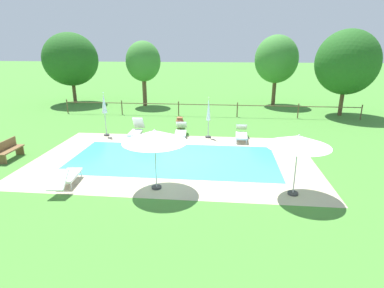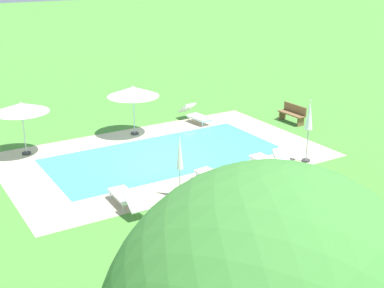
# 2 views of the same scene
# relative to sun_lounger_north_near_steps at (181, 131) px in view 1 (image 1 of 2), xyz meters

# --- Properties ---
(ground_plane) EXTENTS (160.00, 160.00, 0.00)m
(ground_plane) POSITION_rel_sun_lounger_north_near_steps_xyz_m (0.14, -3.55, -0.37)
(ground_plane) COLOR #478433
(pool_deck_paving) EXTENTS (12.56, 7.72, 0.01)m
(pool_deck_paving) POSITION_rel_sun_lounger_north_near_steps_xyz_m (0.14, -3.55, -0.36)
(pool_deck_paving) COLOR #BCAD8E
(pool_deck_paving) RESTS_ON ground
(swimming_pool_water) EXTENTS (9.26, 4.42, 0.01)m
(swimming_pool_water) POSITION_rel_sun_lounger_north_near_steps_xyz_m (0.14, -3.55, -0.36)
(swimming_pool_water) COLOR #42CCD6
(swimming_pool_water) RESTS_ON ground
(pool_coping_rim) EXTENTS (9.74, 4.90, 0.01)m
(pool_coping_rim) POSITION_rel_sun_lounger_north_near_steps_xyz_m (0.14, -3.55, -0.36)
(pool_coping_rim) COLOR beige
(pool_coping_rim) RESTS_ON ground
(sun_lounger_north_near_steps) EXTENTS (0.76, 2.06, 0.81)m
(sun_lounger_north_near_steps) POSITION_rel_sun_lounger_north_near_steps_xyz_m (0.00, 0.00, 0.00)
(sun_lounger_north_near_steps) COLOR white
(sun_lounger_north_near_steps) RESTS_ON ground
(sun_lounger_north_mid) EXTENTS (0.80, 2.05, 0.84)m
(sun_lounger_north_mid) POSITION_rel_sun_lounger_north_near_steps_xyz_m (-3.33, -6.74, 0.00)
(sun_lounger_north_mid) COLOR white
(sun_lounger_north_mid) RESTS_ON ground
(sun_lounger_north_far) EXTENTS (0.66, 2.06, 0.77)m
(sun_lounger_north_far) POSITION_rel_sun_lounger_north_near_steps_xyz_m (3.36, -0.11, -0.01)
(sun_lounger_north_far) COLOR white
(sun_lounger_north_far) RESTS_ON ground
(sun_lounger_north_end) EXTENTS (0.65, 1.83, 1.02)m
(sun_lounger_north_end) POSITION_rel_sun_lounger_north_near_steps_xyz_m (-2.52, -0.16, 0.03)
(sun_lounger_north_end) COLOR white
(sun_lounger_north_end) RESTS_ON ground
(patio_umbrella_open_foreground) EXTENTS (2.29, 2.29, 2.23)m
(patio_umbrella_open_foreground) POSITION_rel_sun_lounger_north_near_steps_xyz_m (0.01, -6.59, 1.60)
(patio_umbrella_open_foreground) COLOR #383838
(patio_umbrella_open_foreground) RESTS_ON ground
(patio_umbrella_open_by_bench) EXTENTS (2.14, 2.14, 2.18)m
(patio_umbrella_open_by_bench) POSITION_rel_sun_lounger_north_near_steps_xyz_m (4.85, -6.59, 1.58)
(patio_umbrella_open_by_bench) COLOR #383838
(patio_umbrella_open_by_bench) RESTS_ON ground
(patio_umbrella_closed_row_west) EXTENTS (0.32, 0.32, 2.28)m
(patio_umbrella_closed_row_west) POSITION_rel_sun_lounger_north_near_steps_xyz_m (1.53, 0.10, 1.05)
(patio_umbrella_closed_row_west) COLOR #383838
(patio_umbrella_closed_row_west) RESTS_ON ground
(patio_umbrella_closed_row_mid_west) EXTENTS (0.32, 0.32, 2.49)m
(patio_umbrella_closed_row_mid_west) POSITION_rel_sun_lounger_north_near_steps_xyz_m (-4.29, -0.09, 1.35)
(patio_umbrella_closed_row_mid_west) COLOR #383838
(patio_umbrella_closed_row_mid_west) RESTS_ON ground
(wooden_bench_lawn_side) EXTENTS (0.47, 1.51, 0.87)m
(wooden_bench_lawn_side) POSITION_rel_sun_lounger_north_near_steps_xyz_m (-7.28, -4.26, 0.10)
(wooden_bench_lawn_side) COLOR brown
(wooden_bench_lawn_side) RESTS_ON ground
(terracotta_urn_near_fence) EXTENTS (0.51, 0.51, 0.68)m
(terracotta_urn_near_fence) POSITION_rel_sun_lounger_north_near_steps_xyz_m (-0.34, 2.06, -0.00)
(terracotta_urn_near_fence) COLOR #A85B38
(terracotta_urn_near_fence) RESTS_ON ground
(perimeter_fence) EXTENTS (21.31, 0.08, 1.05)m
(perimeter_fence) POSITION_rel_sun_lounger_north_near_steps_xyz_m (1.20, 5.53, 0.34)
(perimeter_fence) COLOR brown
(perimeter_fence) RESTS_ON ground
(tree_far_west) EXTENTS (3.55, 3.55, 5.76)m
(tree_far_west) POSITION_rel_sun_lounger_north_near_steps_xyz_m (6.57, 10.59, 3.44)
(tree_far_west) COLOR brown
(tree_far_west) RESTS_ON ground
(tree_west_mid) EXTENTS (2.83, 2.83, 5.28)m
(tree_west_mid) POSITION_rel_sun_lounger_north_near_steps_xyz_m (-4.32, 9.15, 3.27)
(tree_west_mid) COLOR brown
(tree_west_mid) RESTS_ON ground
(tree_centre) EXTENTS (4.60, 4.60, 5.98)m
(tree_centre) POSITION_rel_sun_lounger_north_near_steps_xyz_m (-10.82, 9.76, 3.38)
(tree_centre) COLOR brown
(tree_centre) RESTS_ON ground
(tree_east_mid) EXTENTS (4.32, 4.32, 6.04)m
(tree_east_mid) POSITION_rel_sun_lounger_north_near_steps_xyz_m (10.86, 6.87, 3.42)
(tree_east_mid) COLOR brown
(tree_east_mid) RESTS_ON ground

